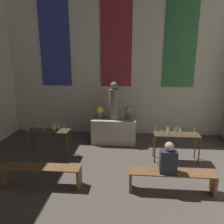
{
  "coord_description": "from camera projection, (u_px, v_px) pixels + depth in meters",
  "views": [
    {
      "loc": [
        0.55,
        0.93,
        2.96
      ],
      "look_at": [
        0.0,
        7.29,
        1.29
      ],
      "focal_mm": 35.0,
      "sensor_mm": 36.0,
      "label": 1
    }
  ],
  "objects": [
    {
      "name": "wall_back",
      "position": [
        116.0,
        57.0,
        7.95
      ],
      "size": [
        8.24,
        0.16,
        5.74
      ],
      "color": "beige",
      "rests_on": "ground_plane"
    },
    {
      "name": "altar",
      "position": [
        114.0,
        130.0,
        7.59
      ],
      "size": [
        1.5,
        0.73,
        0.85
      ],
      "color": "#ADA38E",
      "rests_on": "ground_plane"
    },
    {
      "name": "statue",
      "position": [
        114.0,
        102.0,
        7.33
      ],
      "size": [
        0.35,
        0.35,
        1.26
      ],
      "color": "slate",
      "rests_on": "altar"
    },
    {
      "name": "flower_vase_left",
      "position": [
        100.0,
        111.0,
        7.46
      ],
      "size": [
        0.26,
        0.26,
        0.44
      ],
      "color": "#4C5666",
      "rests_on": "altar"
    },
    {
      "name": "flower_vase_right",
      "position": [
        128.0,
        112.0,
        7.38
      ],
      "size": [
        0.26,
        0.26,
        0.44
      ],
      "color": "#4C5666",
      "rests_on": "altar"
    },
    {
      "name": "candle_rack_left",
      "position": [
        48.0,
        134.0,
        6.48
      ],
      "size": [
        1.26,
        0.44,
        1.01
      ],
      "color": "#473823",
      "rests_on": "ground_plane"
    },
    {
      "name": "candle_rack_right",
      "position": [
        176.0,
        137.0,
        6.17
      ],
      "size": [
        1.26,
        0.44,
        1.01
      ],
      "color": "#473823",
      "rests_on": "ground_plane"
    },
    {
      "name": "pew_back_left",
      "position": [
        41.0,
        171.0,
        5.06
      ],
      "size": [
        1.87,
        0.36,
        0.48
      ],
      "color": "brown",
      "rests_on": "ground_plane"
    },
    {
      "name": "pew_back_right",
      "position": [
        172.0,
        177.0,
        4.82
      ],
      "size": [
        1.87,
        0.36,
        0.48
      ],
      "color": "brown",
      "rests_on": "ground_plane"
    },
    {
      "name": "person_seated",
      "position": [
        168.0,
        159.0,
        4.71
      ],
      "size": [
        0.36,
        0.24,
        0.7
      ],
      "color": "#282D38",
      "rests_on": "pew_back_right"
    }
  ]
}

